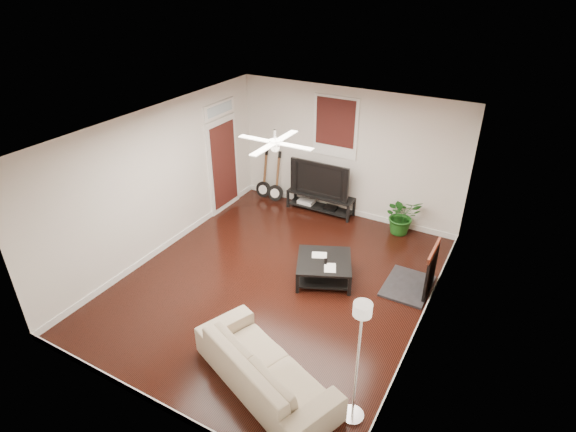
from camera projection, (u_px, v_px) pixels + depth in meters
name	position (u px, v px, depth m)	size (l,w,h in m)	color
room	(276.00, 213.00, 7.48)	(5.01, 6.01, 2.81)	black
brick_accent	(446.00, 223.00, 7.19)	(0.02, 2.20, 2.80)	brown
fireplace	(419.00, 267.00, 7.76)	(0.80, 1.10, 0.92)	black
window_back	(335.00, 127.00, 9.62)	(1.00, 0.06, 1.30)	black
door_left	(223.00, 157.00, 10.06)	(0.08, 1.00, 2.50)	white
tv_stand	(320.00, 203.00, 10.39)	(1.53, 0.41, 0.43)	black
tv	(322.00, 178.00, 10.11)	(1.37, 0.18, 0.79)	black
coffee_table	(324.00, 269.00, 8.17)	(0.94, 0.94, 0.39)	black
sofa	(265.00, 367.00, 6.04)	(2.20, 0.86, 0.64)	#C5AF93
floor_lamp	(357.00, 364.00, 5.33)	(0.30, 0.30, 1.80)	silver
potted_plant	(402.00, 216.00, 9.48)	(0.72, 0.63, 0.80)	#1A5518
guitar_left	(263.00, 174.00, 10.81)	(0.37, 0.26, 1.21)	black
guitar_right	(275.00, 178.00, 10.64)	(0.37, 0.26, 1.21)	black
ceiling_fan	(275.00, 143.00, 6.90)	(1.24, 1.24, 0.32)	white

